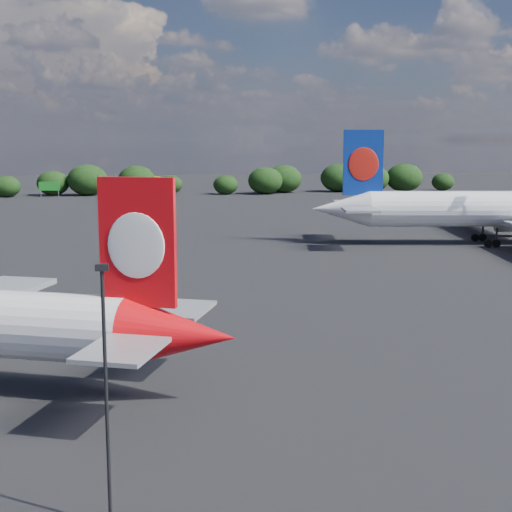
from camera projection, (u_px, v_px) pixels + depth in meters
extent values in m
plane|color=black|center=(85.00, 261.00, 98.52)|extent=(500.00, 500.00, 0.00)
cone|color=red|center=(180.00, 335.00, 44.60)|extent=(8.36, 6.88, 4.50)
cube|color=red|center=(137.00, 242.00, 44.25)|extent=(4.76, 2.28, 8.10)
ellipsoid|color=white|center=(136.00, 246.00, 44.02)|extent=(3.57, 1.59, 4.14)
ellipsoid|color=white|center=(139.00, 244.00, 44.54)|extent=(3.57, 1.59, 4.14)
cube|color=#93969A|center=(122.00, 350.00, 40.16)|extent=(5.78, 6.53, 0.27)
cube|color=#93969A|center=(179.00, 309.00, 49.69)|extent=(5.78, 6.53, 0.27)
cylinder|color=white|center=(505.00, 209.00, 113.28)|extent=(43.65, 12.90, 5.70)
cone|color=white|center=(341.00, 209.00, 113.38)|extent=(9.95, 7.15, 5.70)
cube|color=navy|center=(363.00, 163.00, 112.19)|extent=(6.28, 1.62, 10.26)
ellipsoid|color=red|center=(363.00, 164.00, 111.89)|extent=(4.76, 1.03, 5.24)
ellipsoid|color=red|center=(363.00, 164.00, 112.56)|extent=(4.76, 1.03, 5.24)
cube|color=#93969A|center=(360.00, 210.00, 107.11)|extent=(6.21, 7.60, 0.34)
cube|color=#93969A|center=(350.00, 203.00, 119.49)|extent=(6.21, 7.60, 0.34)
cube|color=#93969A|center=(489.00, 211.00, 128.19)|extent=(11.14, 23.72, 0.63)
cylinder|color=#93969A|center=(512.00, 223.00, 122.79)|extent=(6.13, 3.99, 3.08)
cylinder|color=black|center=(497.00, 237.00, 110.56)|extent=(0.37, 0.37, 2.85)
cylinder|color=black|center=(496.00, 243.00, 110.73)|extent=(1.32, 0.72, 1.25)
cylinder|color=black|center=(488.00, 243.00, 110.74)|extent=(1.32, 0.72, 1.25)
cylinder|color=black|center=(483.00, 231.00, 117.31)|extent=(0.37, 0.37, 2.85)
cylinder|color=black|center=(483.00, 238.00, 117.48)|extent=(1.32, 0.72, 1.25)
cylinder|color=black|center=(475.00, 238.00, 117.49)|extent=(1.32, 0.72, 1.25)
cylinder|color=black|center=(107.00, 402.00, 30.03)|extent=(0.16, 0.16, 11.27)
cube|color=black|center=(102.00, 267.00, 29.09)|extent=(0.55, 0.30, 0.28)
cube|color=#156B1C|center=(49.00, 186.00, 208.02)|extent=(6.00, 0.30, 2.60)
cylinder|color=gray|center=(41.00, 194.00, 207.97)|extent=(0.20, 0.20, 2.00)
cylinder|color=gray|center=(58.00, 193.00, 208.78)|extent=(0.20, 0.20, 2.00)
cube|color=#F8B016|center=(152.00, 181.00, 218.59)|extent=(5.00, 0.30, 3.00)
cylinder|color=gray|center=(153.00, 190.00, 219.03)|extent=(0.30, 0.30, 2.50)
ellipsoid|color=black|center=(6.00, 186.00, 207.60)|extent=(8.12, 6.87, 6.24)
ellipsoid|color=black|center=(53.00, 183.00, 213.70)|extent=(9.64, 8.16, 7.42)
ellipsoid|color=black|center=(88.00, 180.00, 213.37)|extent=(12.09, 10.23, 9.30)
ellipsoid|color=black|center=(137.00, 180.00, 218.55)|extent=(11.37, 9.62, 8.75)
ellipsoid|color=black|center=(171.00, 184.00, 221.22)|extent=(7.40, 6.26, 5.69)
ellipsoid|color=black|center=(226.00, 185.00, 218.14)|extent=(7.68, 6.50, 5.91)
ellipsoid|color=black|center=(265.00, 181.00, 219.32)|extent=(10.78, 9.12, 8.29)
ellipsoid|color=black|center=(284.00, 179.00, 225.25)|extent=(11.32, 9.58, 8.71)
ellipsoid|color=black|center=(338.00, 178.00, 228.76)|extent=(11.63, 9.84, 8.95)
ellipsoid|color=black|center=(371.00, 179.00, 225.69)|extent=(11.39, 9.64, 8.76)
ellipsoid|color=black|center=(404.00, 178.00, 228.16)|extent=(11.82, 10.00, 9.09)
ellipsoid|color=black|center=(443.00, 182.00, 234.36)|extent=(7.51, 6.36, 5.78)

